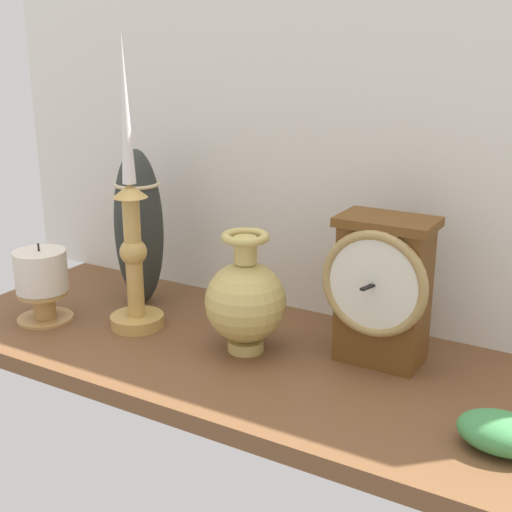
{
  "coord_description": "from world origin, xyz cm",
  "views": [
    {
      "loc": [
        42.17,
        -74.36,
        41.37
      ],
      "look_at": [
        -1.36,
        0.0,
        14.0
      ],
      "focal_mm": 48.19,
      "sensor_mm": 36.0,
      "label": 1
    }
  ],
  "objects_px": {
    "candlestick_tall_left": "(133,240)",
    "brass_vase_bulbous": "(246,300)",
    "mantel_clock": "(382,289)",
    "pillar_candle_front": "(42,281)",
    "tall_ceramic_vase": "(139,227)"
  },
  "relations": [
    {
      "from": "candlestick_tall_left",
      "to": "brass_vase_bulbous",
      "type": "distance_m",
      "value": 0.19
    },
    {
      "from": "pillar_candle_front",
      "to": "tall_ceramic_vase",
      "type": "xyz_separation_m",
      "value": [
        0.08,
        0.13,
        0.06
      ]
    },
    {
      "from": "mantel_clock",
      "to": "candlestick_tall_left",
      "type": "distance_m",
      "value": 0.36
    },
    {
      "from": "pillar_candle_front",
      "to": "tall_ceramic_vase",
      "type": "height_order",
      "value": "tall_ceramic_vase"
    },
    {
      "from": "pillar_candle_front",
      "to": "tall_ceramic_vase",
      "type": "distance_m",
      "value": 0.17
    },
    {
      "from": "brass_vase_bulbous",
      "to": "tall_ceramic_vase",
      "type": "relative_size",
      "value": 0.67
    },
    {
      "from": "mantel_clock",
      "to": "pillar_candle_front",
      "type": "bearing_deg",
      "value": -166.13
    },
    {
      "from": "brass_vase_bulbous",
      "to": "pillar_candle_front",
      "type": "bearing_deg",
      "value": -169.16
    },
    {
      "from": "pillar_candle_front",
      "to": "candlestick_tall_left",
      "type": "bearing_deg",
      "value": 19.81
    },
    {
      "from": "mantel_clock",
      "to": "tall_ceramic_vase",
      "type": "bearing_deg",
      "value": 178.53
    },
    {
      "from": "mantel_clock",
      "to": "pillar_candle_front",
      "type": "relative_size",
      "value": 1.62
    },
    {
      "from": "mantel_clock",
      "to": "tall_ceramic_vase",
      "type": "relative_size",
      "value": 0.78
    },
    {
      "from": "candlestick_tall_left",
      "to": "pillar_candle_front",
      "type": "height_order",
      "value": "candlestick_tall_left"
    },
    {
      "from": "mantel_clock",
      "to": "tall_ceramic_vase",
      "type": "xyz_separation_m",
      "value": [
        -0.41,
        0.01,
        0.02
      ]
    },
    {
      "from": "candlestick_tall_left",
      "to": "brass_vase_bulbous",
      "type": "xyz_separation_m",
      "value": [
        0.18,
        0.01,
        -0.06
      ]
    }
  ]
}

